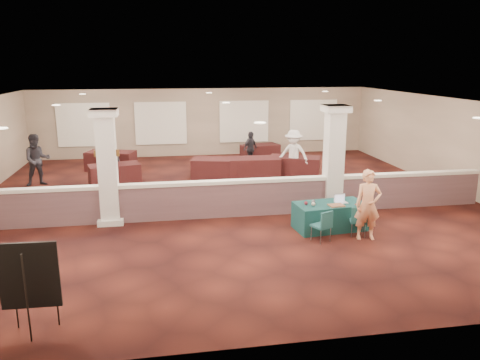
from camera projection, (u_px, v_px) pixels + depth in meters
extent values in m
plane|color=#451911|center=(227.00, 202.00, 15.19)|extent=(16.00, 16.00, 0.00)
cube|color=#7B6955|center=(203.00, 122.00, 22.45)|extent=(16.00, 0.04, 3.20)
cube|color=#7B6955|center=(300.00, 250.00, 7.16)|extent=(16.00, 0.04, 3.20)
cube|color=#7B6955|center=(456.00, 146.00, 16.11)|extent=(0.04, 16.00, 3.20)
cube|color=white|center=(226.00, 102.00, 14.41)|extent=(16.00, 16.00, 0.02)
cube|color=brown|center=(234.00, 200.00, 13.64)|extent=(15.60, 0.20, 1.00)
cube|color=silver|center=(234.00, 182.00, 13.50)|extent=(15.60, 0.28, 0.10)
cube|color=silver|center=(108.00, 167.00, 12.80)|extent=(0.50, 0.50, 3.20)
cube|color=silver|center=(111.00, 220.00, 13.17)|extent=(0.70, 0.70, 0.16)
cube|color=silver|center=(104.00, 112.00, 12.43)|extent=(0.72, 0.72, 0.20)
cube|color=silver|center=(334.00, 159.00, 13.86)|extent=(0.50, 0.50, 3.20)
cube|color=silver|center=(331.00, 208.00, 14.23)|extent=(0.70, 0.70, 0.16)
cube|color=silver|center=(336.00, 108.00, 13.49)|extent=(0.72, 0.72, 0.20)
cylinder|color=brown|center=(96.00, 153.00, 12.65)|extent=(0.12, 0.12, 0.18)
cylinder|color=white|center=(96.00, 153.00, 12.65)|extent=(0.09, 0.09, 0.10)
cylinder|color=brown|center=(117.00, 153.00, 12.74)|extent=(0.12, 0.12, 0.18)
cylinder|color=white|center=(117.00, 153.00, 12.74)|extent=(0.09, 0.09, 0.10)
cube|color=#0D3131|center=(330.00, 216.00, 12.63)|extent=(1.96, 1.12, 0.72)
cube|color=#1C5253|center=(358.00, 221.00, 12.13)|extent=(0.50, 0.50, 0.05)
cube|color=#1C5253|center=(359.00, 215.00, 11.90)|extent=(0.39, 0.15, 0.39)
cylinder|color=slate|center=(352.00, 231.00, 12.04)|extent=(0.03, 0.03, 0.37)
cylinder|color=slate|center=(365.00, 231.00, 12.01)|extent=(0.03, 0.03, 0.37)
cylinder|color=slate|center=(350.00, 226.00, 12.36)|extent=(0.03, 0.03, 0.37)
cylinder|color=slate|center=(363.00, 227.00, 12.33)|extent=(0.03, 0.03, 0.37)
cube|color=#1C5253|center=(321.00, 226.00, 11.75)|extent=(0.54, 0.54, 0.05)
cube|color=#1C5253|center=(327.00, 219.00, 11.54)|extent=(0.38, 0.20, 0.39)
cylinder|color=slate|center=(321.00, 237.00, 11.57)|extent=(0.03, 0.03, 0.37)
cylinder|color=slate|center=(330.00, 235.00, 11.76)|extent=(0.03, 0.03, 0.37)
cylinder|color=slate|center=(311.00, 233.00, 11.84)|extent=(0.03, 0.03, 0.37)
cylinder|color=slate|center=(321.00, 231.00, 12.03)|extent=(0.03, 0.03, 0.37)
cube|color=black|center=(29.00, 276.00, 7.56)|extent=(0.95, 0.08, 1.14)
cylinder|color=black|center=(14.00, 287.00, 7.78)|extent=(0.03, 0.03, 1.52)
cylinder|color=black|center=(55.00, 284.00, 7.87)|extent=(0.03, 0.03, 1.52)
cylinder|color=black|center=(27.00, 299.00, 7.40)|extent=(0.03, 0.03, 1.52)
imported|color=#FF9B6E|center=(368.00, 205.00, 11.78)|extent=(0.71, 0.53, 1.81)
cube|color=black|center=(115.00, 174.00, 17.35)|extent=(1.99, 1.35, 0.74)
cube|color=black|center=(254.00, 168.00, 18.21)|extent=(2.03, 1.11, 0.80)
cube|color=black|center=(294.00, 166.00, 18.48)|extent=(2.18, 1.63, 0.79)
cube|color=black|center=(111.00, 161.00, 19.55)|extent=(2.16, 1.51, 0.79)
cube|color=black|center=(217.00, 169.00, 18.17)|extent=(2.07, 1.36, 0.77)
cube|color=black|center=(260.00, 152.00, 21.73)|extent=(1.88, 1.27, 0.70)
imported|color=black|center=(37.00, 160.00, 16.99)|extent=(1.02, 0.76, 1.90)
imported|color=silver|center=(293.00, 154.00, 18.07)|extent=(1.31, 1.14, 1.89)
imported|color=black|center=(250.00, 149.00, 20.31)|extent=(0.94, 0.90, 1.50)
imported|color=black|center=(109.00, 159.00, 17.75)|extent=(0.84, 0.47, 1.69)
cube|color=silver|center=(341.00, 203.00, 12.57)|extent=(0.35, 0.26, 0.02)
cube|color=silver|center=(340.00, 197.00, 12.65)|extent=(0.32, 0.04, 0.22)
cube|color=silver|center=(340.00, 198.00, 12.64)|extent=(0.29, 0.03, 0.19)
cube|color=#C25E1F|center=(336.00, 205.00, 12.32)|extent=(0.42, 0.33, 0.03)
sphere|color=#C2B1A0|center=(313.00, 204.00, 12.29)|extent=(0.11, 0.11, 0.11)
sphere|color=maroon|center=(306.00, 203.00, 12.40)|extent=(0.10, 0.10, 0.10)
sphere|color=#4F4E53|center=(313.00, 202.00, 12.52)|extent=(0.10, 0.10, 0.10)
cube|color=red|center=(357.00, 204.00, 12.45)|extent=(0.12, 0.04, 0.01)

